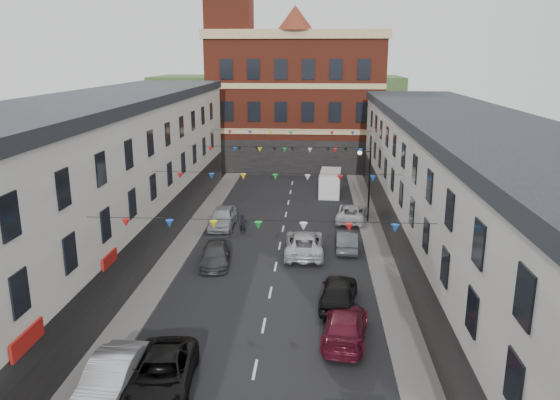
% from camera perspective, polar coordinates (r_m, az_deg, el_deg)
% --- Properties ---
extents(ground, '(160.00, 160.00, 0.00)m').
position_cam_1_polar(ground, '(31.94, -1.01, -9.65)').
color(ground, black).
rests_on(ground, ground).
extents(pavement_left, '(1.80, 64.00, 0.15)m').
position_cam_1_polar(pavement_left, '(34.93, -12.19, -7.65)').
color(pavement_left, '#605E5B').
rests_on(pavement_left, ground).
extents(pavement_right, '(1.80, 64.00, 0.15)m').
position_cam_1_polar(pavement_right, '(33.92, 11.10, -8.28)').
color(pavement_right, '#605E5B').
rests_on(pavement_right, ground).
extents(terrace_left, '(8.40, 56.00, 10.70)m').
position_cam_1_polar(terrace_left, '(34.11, -21.04, 0.46)').
color(terrace_left, beige).
rests_on(terrace_left, ground).
extents(terrace_right, '(8.40, 56.00, 9.70)m').
position_cam_1_polar(terrace_right, '(32.46, 20.31, -1.08)').
color(terrace_right, silver).
rests_on(terrace_right, ground).
extents(civic_building, '(20.60, 13.30, 18.50)m').
position_cam_1_polar(civic_building, '(67.14, 1.72, 10.49)').
color(civic_building, maroon).
rests_on(civic_building, ground).
extents(clock_tower, '(5.60, 5.60, 30.00)m').
position_cam_1_polar(clock_tower, '(64.75, -5.26, 16.30)').
color(clock_tower, maroon).
rests_on(clock_tower, ground).
extents(distant_hill, '(40.00, 14.00, 10.00)m').
position_cam_1_polar(distant_hill, '(91.55, -0.25, 9.70)').
color(distant_hill, '#2E4821').
rests_on(distant_hill, ground).
extents(street_lamp, '(1.10, 0.36, 6.00)m').
position_cam_1_polar(street_lamp, '(44.14, 9.02, 2.46)').
color(street_lamp, black).
rests_on(street_lamp, ground).
extents(car_left_b, '(1.78, 4.98, 1.63)m').
position_cam_1_polar(car_left_b, '(23.78, -17.27, -17.41)').
color(car_left_b, '#ADAFB5').
rests_on(car_left_b, ground).
extents(car_left_c, '(2.99, 5.64, 1.51)m').
position_cam_1_polar(car_left_c, '(23.66, -12.29, -17.39)').
color(car_left_c, black).
rests_on(car_left_c, ground).
extents(car_left_d, '(2.28, 4.63, 1.29)m').
position_cam_1_polar(car_left_d, '(36.05, -6.80, -5.70)').
color(car_left_d, '#36393C').
rests_on(car_left_d, ground).
extents(car_left_e, '(1.95, 4.78, 1.62)m').
position_cam_1_polar(car_left_e, '(43.52, -6.02, -1.82)').
color(car_left_e, '#9DA2A6').
rests_on(car_left_e, ground).
extents(car_right_c, '(2.67, 5.26, 1.46)m').
position_cam_1_polar(car_right_c, '(26.96, 6.83, -12.92)').
color(car_right_c, maroon).
rests_on(car_right_c, ground).
extents(car_right_d, '(2.45, 4.90, 1.60)m').
position_cam_1_polar(car_right_d, '(30.24, 6.15, -9.53)').
color(car_right_d, black).
rests_on(car_right_d, ground).
extents(car_right_e, '(1.59, 4.20, 1.37)m').
position_cam_1_polar(car_right_e, '(38.71, 7.00, -4.19)').
color(car_right_e, '#45494C').
rests_on(car_right_e, ground).
extents(car_right_f, '(2.94, 5.26, 1.39)m').
position_cam_1_polar(car_right_f, '(45.31, 7.48, -1.35)').
color(car_right_f, silver).
rests_on(car_right_f, ground).
extents(moving_car, '(2.64, 5.63, 1.56)m').
position_cam_1_polar(moving_car, '(37.57, 2.56, -4.54)').
color(moving_car, silver).
rests_on(moving_car, ground).
extents(white_van, '(2.28, 5.19, 2.24)m').
position_cam_1_polar(white_van, '(53.85, 5.26, 1.79)').
color(white_van, silver).
rests_on(white_van, ground).
extents(pedestrian, '(0.64, 0.51, 1.56)m').
position_cam_1_polar(pedestrian, '(41.66, -3.93, -2.59)').
color(pedestrian, black).
rests_on(pedestrian, ground).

